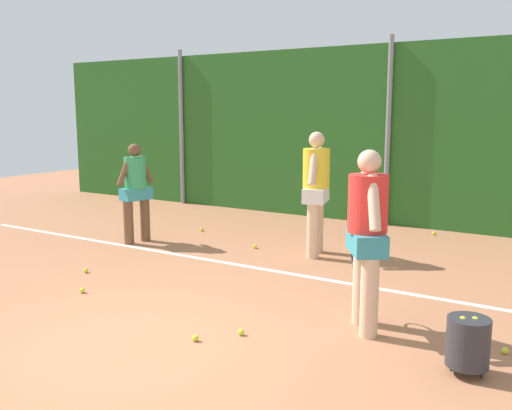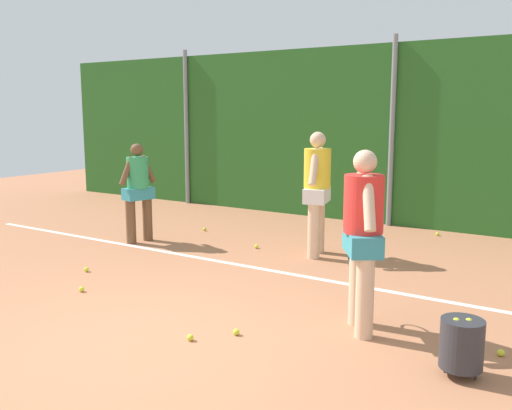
{
  "view_description": "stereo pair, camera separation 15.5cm",
  "coord_description": "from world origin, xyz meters",
  "px_view_note": "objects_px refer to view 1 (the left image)",
  "views": [
    {
      "loc": [
        3.56,
        -3.78,
        2.21
      ],
      "look_at": [
        -0.54,
        2.86,
        0.91
      ],
      "focal_mm": 39.51,
      "sensor_mm": 36.0,
      "label": 1
    },
    {
      "loc": [
        3.69,
        -3.69,
        2.21
      ],
      "look_at": [
        -0.54,
        2.86,
        0.91
      ],
      "focal_mm": 39.51,
      "sensor_mm": 36.0,
      "label": 2
    }
  ],
  "objects_px": {
    "player_foreground_near": "(367,231)",
    "tennis_ball_2": "(505,351)",
    "player_midcourt": "(136,188)",
    "tennis_ball_0": "(82,290)",
    "tennis_ball_1": "(255,246)",
    "tennis_ball_8": "(195,338)",
    "player_backcourt_far": "(316,187)",
    "tennis_ball_4": "(434,233)",
    "tennis_ball_6": "(202,229)",
    "tennis_ball_7": "(86,270)",
    "ball_hopper": "(468,342)",
    "tennis_ball_5": "(241,332)"
  },
  "relations": [
    {
      "from": "tennis_ball_5",
      "to": "tennis_ball_7",
      "type": "distance_m",
      "value": 3.12
    },
    {
      "from": "player_backcourt_far",
      "to": "tennis_ball_1",
      "type": "distance_m",
      "value": 1.46
    },
    {
      "from": "player_foreground_near",
      "to": "tennis_ball_2",
      "type": "bearing_deg",
      "value": -118.98
    },
    {
      "from": "tennis_ball_0",
      "to": "tennis_ball_6",
      "type": "bearing_deg",
      "value": 104.43
    },
    {
      "from": "tennis_ball_2",
      "to": "tennis_ball_7",
      "type": "relative_size",
      "value": 1.0
    },
    {
      "from": "player_midcourt",
      "to": "tennis_ball_0",
      "type": "xyz_separation_m",
      "value": [
        1.33,
        -2.38,
        -0.91
      ]
    },
    {
      "from": "tennis_ball_6",
      "to": "tennis_ball_7",
      "type": "distance_m",
      "value": 3.06
    },
    {
      "from": "tennis_ball_4",
      "to": "tennis_ball_0",
      "type": "bearing_deg",
      "value": -116.72
    },
    {
      "from": "tennis_ball_6",
      "to": "tennis_ball_2",
      "type": "bearing_deg",
      "value": -26.76
    },
    {
      "from": "tennis_ball_5",
      "to": "player_midcourt",
      "type": "bearing_deg",
      "value": 146.57
    },
    {
      "from": "tennis_ball_4",
      "to": "tennis_ball_7",
      "type": "height_order",
      "value": "same"
    },
    {
      "from": "player_backcourt_far",
      "to": "ball_hopper",
      "type": "xyz_separation_m",
      "value": [
        2.86,
        -2.98,
        -0.78
      ]
    },
    {
      "from": "tennis_ball_5",
      "to": "tennis_ball_0",
      "type": "bearing_deg",
      "value": 178.01
    },
    {
      "from": "tennis_ball_0",
      "to": "tennis_ball_8",
      "type": "height_order",
      "value": "same"
    },
    {
      "from": "tennis_ball_2",
      "to": "tennis_ball_4",
      "type": "height_order",
      "value": "same"
    },
    {
      "from": "tennis_ball_0",
      "to": "tennis_ball_2",
      "type": "height_order",
      "value": "same"
    },
    {
      "from": "player_foreground_near",
      "to": "player_midcourt",
      "type": "distance_m",
      "value": 5.0
    },
    {
      "from": "player_midcourt",
      "to": "tennis_ball_0",
      "type": "relative_size",
      "value": 25.43
    },
    {
      "from": "tennis_ball_5",
      "to": "player_foreground_near",
      "type": "bearing_deg",
      "value": 38.88
    },
    {
      "from": "ball_hopper",
      "to": "tennis_ball_2",
      "type": "bearing_deg",
      "value": 70.1
    },
    {
      "from": "ball_hopper",
      "to": "tennis_ball_7",
      "type": "bearing_deg",
      "value": 175.38
    },
    {
      "from": "tennis_ball_1",
      "to": "tennis_ball_7",
      "type": "relative_size",
      "value": 1.0
    },
    {
      "from": "tennis_ball_4",
      "to": "player_midcourt",
      "type": "bearing_deg",
      "value": -142.07
    },
    {
      "from": "tennis_ball_0",
      "to": "tennis_ball_6",
      "type": "height_order",
      "value": "same"
    },
    {
      "from": "player_midcourt",
      "to": "tennis_ball_1",
      "type": "distance_m",
      "value": 2.25
    },
    {
      "from": "player_midcourt",
      "to": "ball_hopper",
      "type": "relative_size",
      "value": 3.27
    },
    {
      "from": "ball_hopper",
      "to": "tennis_ball_6",
      "type": "height_order",
      "value": "ball_hopper"
    },
    {
      "from": "player_foreground_near",
      "to": "tennis_ball_5",
      "type": "relative_size",
      "value": 27.91
    },
    {
      "from": "tennis_ball_5",
      "to": "player_backcourt_far",
      "type": "bearing_deg",
      "value": 103.27
    },
    {
      "from": "tennis_ball_8",
      "to": "tennis_ball_5",
      "type": "bearing_deg",
      "value": 50.26
    },
    {
      "from": "player_midcourt",
      "to": "tennis_ball_1",
      "type": "height_order",
      "value": "player_midcourt"
    },
    {
      "from": "tennis_ball_2",
      "to": "player_midcourt",
      "type": "bearing_deg",
      "value": 165.59
    },
    {
      "from": "tennis_ball_5",
      "to": "tennis_ball_2",
      "type": "bearing_deg",
      "value": 21.47
    },
    {
      "from": "tennis_ball_0",
      "to": "tennis_ball_8",
      "type": "xyz_separation_m",
      "value": [
        2.1,
        -0.44,
        0.0
      ]
    },
    {
      "from": "tennis_ball_0",
      "to": "tennis_ball_2",
      "type": "distance_m",
      "value": 4.78
    },
    {
      "from": "player_backcourt_far",
      "to": "tennis_ball_6",
      "type": "relative_size",
      "value": 28.89
    },
    {
      "from": "ball_hopper",
      "to": "tennis_ball_4",
      "type": "xyz_separation_m",
      "value": [
        -1.65,
        5.4,
        -0.26
      ]
    },
    {
      "from": "tennis_ball_4",
      "to": "tennis_ball_6",
      "type": "relative_size",
      "value": 1.0
    },
    {
      "from": "player_foreground_near",
      "to": "tennis_ball_4",
      "type": "xyz_separation_m",
      "value": [
        -0.55,
        4.91,
        -1.0
      ]
    },
    {
      "from": "player_midcourt",
      "to": "tennis_ball_1",
      "type": "bearing_deg",
      "value": 123.26
    },
    {
      "from": "player_foreground_near",
      "to": "tennis_ball_0",
      "type": "height_order",
      "value": "player_foreground_near"
    },
    {
      "from": "player_midcourt",
      "to": "tennis_ball_5",
      "type": "distance_m",
      "value": 4.56
    },
    {
      "from": "tennis_ball_4",
      "to": "player_backcourt_far",
      "type": "bearing_deg",
      "value": -116.5
    },
    {
      "from": "player_foreground_near",
      "to": "player_backcourt_far",
      "type": "relative_size",
      "value": 0.97
    },
    {
      "from": "player_foreground_near",
      "to": "tennis_ball_2",
      "type": "distance_m",
      "value": 1.66
    },
    {
      "from": "player_foreground_near",
      "to": "tennis_ball_8",
      "type": "bearing_deg",
      "value": 98.02
    },
    {
      "from": "player_foreground_near",
      "to": "tennis_ball_5",
      "type": "xyz_separation_m",
      "value": [
        -0.98,
        -0.79,
        -1.0
      ]
    },
    {
      "from": "tennis_ball_8",
      "to": "tennis_ball_2",
      "type": "bearing_deg",
      "value": 25.9
    },
    {
      "from": "ball_hopper",
      "to": "tennis_ball_7",
      "type": "xyz_separation_m",
      "value": [
        -5.13,
        0.41,
        -0.26
      ]
    },
    {
      "from": "player_backcourt_far",
      "to": "tennis_ball_8",
      "type": "xyz_separation_m",
      "value": [
        0.48,
        -3.63,
        -1.04
      ]
    }
  ]
}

